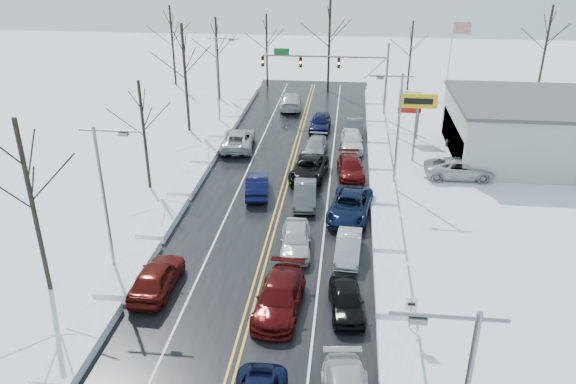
# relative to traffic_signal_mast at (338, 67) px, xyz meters

# --- Properties ---
(ground) EXTENTS (160.00, 160.00, 0.00)m
(ground) POSITION_rel_traffic_signal_mast_xyz_m (-3.45, -27.99, -5.48)
(ground) COLOR silver
(ground) RESTS_ON ground
(road_surface) EXTENTS (14.00, 84.00, 0.01)m
(road_surface) POSITION_rel_traffic_signal_mast_xyz_m (-3.45, -25.99, -5.47)
(road_surface) COLOR black
(road_surface) RESTS_ON ground
(snow_bank_left) EXTENTS (1.91, 72.00, 0.56)m
(snow_bank_left) POSITION_rel_traffic_signal_mast_xyz_m (-11.05, -25.99, -5.48)
(snow_bank_left) COLOR white
(snow_bank_left) RESTS_ON ground
(snow_bank_right) EXTENTS (1.91, 72.00, 0.56)m
(snow_bank_right) POSITION_rel_traffic_signal_mast_xyz_m (4.15, -25.99, -5.48)
(snow_bank_right) COLOR white
(snow_bank_right) RESTS_ON ground
(traffic_signal_mast) EXTENTS (13.28, 0.39, 8.00)m
(traffic_signal_mast) POSITION_rel_traffic_signal_mast_xyz_m (0.00, 0.00, 0.00)
(traffic_signal_mast) COLOR slate
(traffic_signal_mast) RESTS_ON ground
(tires_plus_sign) EXTENTS (3.20, 0.34, 6.00)m
(tires_plus_sign) POSITION_rel_traffic_signal_mast_xyz_m (7.05, -12.00, -0.49)
(tires_plus_sign) COLOR slate
(tires_plus_sign) RESTS_ON ground
(used_vehicles_sign) EXTENTS (2.20, 0.22, 4.65)m
(used_vehicles_sign) POSITION_rel_traffic_signal_mast_xyz_m (7.05, -5.99, -2.16)
(used_vehicles_sign) COLOR slate
(used_vehicles_sign) RESTS_ON ground
(speed_limit_sign) EXTENTS (0.55, 0.09, 2.35)m
(speed_limit_sign) POSITION_rel_traffic_signal_mast_xyz_m (4.75, -35.99, -3.84)
(speed_limit_sign) COLOR slate
(speed_limit_sign) RESTS_ON ground
(flagpole) EXTENTS (1.87, 1.20, 10.00)m
(flagpole) POSITION_rel_traffic_signal_mast_xyz_m (11.72, 2.01, 0.45)
(flagpole) COLOR silver
(flagpole) RESTS_ON ground
(dealership_building) EXTENTS (20.40, 12.40, 5.30)m
(dealership_building) POSITION_rel_traffic_signal_mast_xyz_m (20.53, -9.99, -2.82)
(dealership_building) COLOR #A4A5A0
(dealership_building) RESTS_ON ground
(streetlight_ne) EXTENTS (3.20, 0.25, 9.00)m
(streetlight_ne) POSITION_rel_traffic_signal_mast_xyz_m (4.85, -17.99, -0.17)
(streetlight_ne) COLOR slate
(streetlight_ne) RESTS_ON ground
(streetlight_sw) EXTENTS (3.20, 0.25, 9.00)m
(streetlight_sw) POSITION_rel_traffic_signal_mast_xyz_m (-11.74, -31.99, -0.17)
(streetlight_sw) COLOR slate
(streetlight_sw) RESTS_ON ground
(streetlight_nw) EXTENTS (3.20, 0.25, 9.00)m
(streetlight_nw) POSITION_rel_traffic_signal_mast_xyz_m (-11.74, -3.99, -0.17)
(streetlight_nw) COLOR slate
(streetlight_nw) RESTS_ON ground
(tree_left_b) EXTENTS (4.00, 4.00, 10.00)m
(tree_left_b) POSITION_rel_traffic_signal_mast_xyz_m (-14.95, -33.99, 1.51)
(tree_left_b) COLOR #2D231C
(tree_left_b) RESTS_ON ground
(tree_left_c) EXTENTS (3.40, 3.40, 8.50)m
(tree_left_c) POSITION_rel_traffic_signal_mast_xyz_m (-13.95, -19.99, 0.46)
(tree_left_c) COLOR #2D231C
(tree_left_c) RESTS_ON ground
(tree_left_d) EXTENTS (4.20, 4.20, 10.50)m
(tree_left_d) POSITION_rel_traffic_signal_mast_xyz_m (-14.65, -5.99, 1.86)
(tree_left_d) COLOR #2D231C
(tree_left_d) RESTS_ON ground
(tree_left_e) EXTENTS (3.80, 3.80, 9.50)m
(tree_left_e) POSITION_rel_traffic_signal_mast_xyz_m (-14.25, 6.01, 1.16)
(tree_left_e) COLOR #2D231C
(tree_left_e) RESTS_ON ground
(tree_far_a) EXTENTS (4.00, 4.00, 10.00)m
(tree_far_a) POSITION_rel_traffic_signal_mast_xyz_m (-21.45, 12.01, 1.51)
(tree_far_a) COLOR #2D231C
(tree_far_a) RESTS_ON ground
(tree_far_b) EXTENTS (3.60, 3.60, 9.00)m
(tree_far_b) POSITION_rel_traffic_signal_mast_xyz_m (-9.45, 13.01, 0.81)
(tree_far_b) COLOR #2D231C
(tree_far_b) RESTS_ON ground
(tree_far_c) EXTENTS (4.40, 4.40, 11.00)m
(tree_far_c) POSITION_rel_traffic_signal_mast_xyz_m (-1.45, 11.01, 2.21)
(tree_far_c) COLOR #2D231C
(tree_far_c) RESTS_ON ground
(tree_far_d) EXTENTS (3.40, 3.40, 8.50)m
(tree_far_d) POSITION_rel_traffic_signal_mast_xyz_m (8.55, 12.51, 0.46)
(tree_far_d) COLOR #2D231C
(tree_far_d) RESTS_ON ground
(tree_far_e) EXTENTS (4.20, 4.20, 10.50)m
(tree_far_e) POSITION_rel_traffic_signal_mast_xyz_m (24.55, 13.01, 1.86)
(tree_far_e) COLOR #2D231C
(tree_far_e) RESTS_ON ground
(queued_car_3) EXTENTS (2.62, 5.72, 1.62)m
(queued_car_3) POSITION_rel_traffic_signal_mast_xyz_m (-1.86, -34.50, -5.48)
(queued_car_3) COLOR #430809
(queued_car_3) RESTS_ON ground
(queued_car_4) EXTENTS (2.20, 4.79, 1.59)m
(queued_car_4) POSITION_rel_traffic_signal_mast_xyz_m (-1.62, -28.27, -5.48)
(queued_car_4) COLOR silver
(queued_car_4) RESTS_ON ground
(queued_car_5) EXTENTS (1.91, 4.73, 1.53)m
(queued_car_5) POSITION_rel_traffic_signal_mast_xyz_m (-1.60, -21.54, -5.48)
(queued_car_5) COLOR #434548
(queued_car_5) RESTS_ON ground
(queued_car_6) EXTENTS (3.19, 5.90, 1.57)m
(queued_car_6) POSITION_rel_traffic_signal_mast_xyz_m (-1.69, -16.60, -5.48)
(queued_car_6) COLOR black
(queued_car_6) RESTS_ON ground
(queued_car_7) EXTENTS (2.22, 4.85, 1.38)m
(queued_car_7) POSITION_rel_traffic_signal_mast_xyz_m (-1.52, -11.29, -5.48)
(queued_car_7) COLOR gray
(queued_car_7) RESTS_ON ground
(queued_car_8) EXTENTS (2.16, 4.95, 1.66)m
(queued_car_8) POSITION_rel_traffic_signal_mast_xyz_m (-1.50, -4.55, -5.48)
(queued_car_8) COLOR black
(queued_car_8) RESTS_ON ground
(queued_car_12) EXTENTS (2.22, 4.45, 1.46)m
(queued_car_12) POSITION_rel_traffic_signal_mast_xyz_m (1.65, -34.22, -5.48)
(queued_car_12) COLOR black
(queued_car_12) RESTS_ON ground
(queued_car_13) EXTENTS (1.72, 4.33, 1.40)m
(queued_car_13) POSITION_rel_traffic_signal_mast_xyz_m (1.68, -28.72, -5.48)
(queued_car_13) COLOR #A3A6AA
(queued_car_13) RESTS_ON ground
(queued_car_14) EXTENTS (3.51, 6.22, 1.64)m
(queued_car_14) POSITION_rel_traffic_signal_mast_xyz_m (1.72, -23.22, -5.48)
(queued_car_14) COLOR black
(queued_car_14) RESTS_ON ground
(queued_car_15) EXTENTS (2.51, 5.26, 1.48)m
(queued_car_15) POSITION_rel_traffic_signal_mast_xyz_m (1.68, -15.98, -5.48)
(queued_car_15) COLOR #4E0A0A
(queued_car_15) RESTS_ON ground
(queued_car_16) EXTENTS (2.22, 5.08, 1.70)m
(queued_car_16) POSITION_rel_traffic_signal_mast_xyz_m (1.71, -9.63, -5.48)
(queued_car_16) COLOR white
(queued_car_16) RESTS_ON ground
(queued_car_17) EXTENTS (1.71, 4.52, 1.47)m
(queued_car_17) POSITION_rel_traffic_signal_mast_xyz_m (1.96, -5.52, -5.48)
(queued_car_17) COLOR #414446
(queued_car_17) RESTS_ON ground
(oncoming_car_0) EXTENTS (2.26, 4.91, 1.56)m
(oncoming_car_0) POSITION_rel_traffic_signal_mast_xyz_m (-5.35, -20.29, -5.48)
(oncoming_car_0) COLOR black
(oncoming_car_0) RESTS_ON ground
(oncoming_car_1) EXTENTS (3.31, 6.29, 1.69)m
(oncoming_car_1) POSITION_rel_traffic_signal_mast_xyz_m (-8.73, -10.50, -5.48)
(oncoming_car_1) COLOR #B0B2B8
(oncoming_car_1) RESTS_ON ground
(oncoming_car_2) EXTENTS (2.91, 6.12, 1.72)m
(oncoming_car_2) POSITION_rel_traffic_signal_mast_xyz_m (-5.29, 2.92, -5.48)
(oncoming_car_2) COLOR silver
(oncoming_car_2) RESTS_ON ground
(oncoming_car_3) EXTENTS (2.17, 5.08, 1.71)m
(oncoming_car_3) POSITION_rel_traffic_signal_mast_xyz_m (-8.86, -33.44, -5.48)
(oncoming_car_3) COLOR #4D0E0A
(oncoming_car_3) RESTS_ON ground
(parked_car_0) EXTENTS (5.76, 2.79, 1.58)m
(parked_car_0) POSITION_rel_traffic_signal_mast_xyz_m (10.51, -15.31, -5.48)
(parked_car_0) COLOR #BCBCBE
(parked_car_0) RESTS_ON ground
(parked_car_1) EXTENTS (2.43, 5.83, 1.68)m
(parked_car_1) POSITION_rel_traffic_signal_mast_xyz_m (13.38, -12.59, -5.48)
(parked_car_1) COLOR black
(parked_car_1) RESTS_ON ground
(parked_car_2) EXTENTS (2.04, 4.11, 1.35)m
(parked_car_2) POSITION_rel_traffic_signal_mast_xyz_m (11.37, -6.89, -5.48)
(parked_car_2) COLOR black
(parked_car_2) RESTS_ON ground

